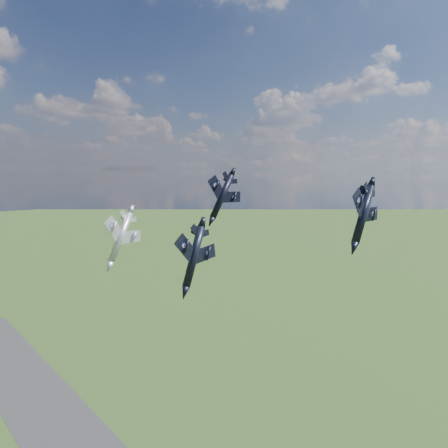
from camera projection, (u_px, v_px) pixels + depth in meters
jet_lead_navy at (194, 256)px, 67.56m from camera, size 11.31×14.26×5.82m
jet_right_navy at (363, 214)px, 72.40m from camera, size 11.63×15.02×7.20m
jet_high_navy at (222, 196)px, 88.55m from camera, size 10.57×13.97×7.05m
jet_left_silver at (121, 237)px, 76.18m from camera, size 11.53×14.23×6.59m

